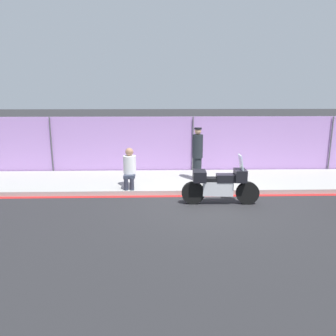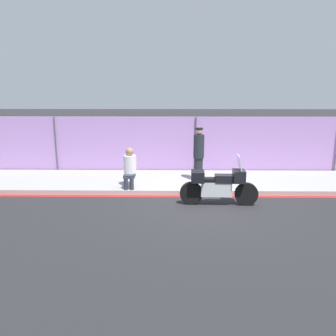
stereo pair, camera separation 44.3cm
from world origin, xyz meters
TOP-DOWN VIEW (x-y plane):
  - ground_plane at (0.00, 0.00)m, footprint 120.00×120.00m
  - sidewalk at (0.00, 2.24)m, footprint 40.52×2.83m
  - curb_paint_stripe at (0.00, 0.73)m, footprint 40.52×0.18m
  - storefront_fence at (0.00, 3.74)m, footprint 38.49×0.17m
  - motorcycle at (0.40, -0.02)m, footprint 2.21×0.55m
  - officer_standing at (-0.00, 2.09)m, footprint 0.36×0.36m
  - person_seated_on_curb at (-2.26, 1.27)m, footprint 0.41×0.67m

SIDE VIEW (x-z plane):
  - ground_plane at x=0.00m, z-range 0.00..0.00m
  - curb_paint_stripe at x=0.00m, z-range 0.00..0.01m
  - sidewalk at x=0.00m, z-range 0.00..0.15m
  - motorcycle at x=0.40m, z-range -0.14..1.30m
  - person_seated_on_curb at x=-2.26m, z-range 0.21..1.48m
  - officer_standing at x=0.00m, z-range 0.18..2.01m
  - storefront_fence at x=0.00m, z-range 0.00..2.24m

